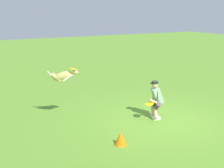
{
  "coord_description": "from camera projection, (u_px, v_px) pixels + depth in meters",
  "views": [
    {
      "loc": [
        5.47,
        6.67,
        3.52
      ],
      "look_at": [
        1.39,
        -0.92,
        1.22
      ],
      "focal_mm": 43.92,
      "sensor_mm": 36.0,
      "label": 1
    }
  ],
  "objects": [
    {
      "name": "frisbee_held",
      "position": [
        149.0,
        104.0,
        8.86
      ],
      "size": [
        0.36,
        0.37,
        0.12
      ],
      "primitive_type": "cylinder",
      "rotation": [
        0.13,
        0.23,
        0.45
      ],
      "color": "yellow",
      "rests_on": "person"
    },
    {
      "name": "frisbee_flying",
      "position": [
        73.0,
        69.0,
        8.62
      ],
      "size": [
        0.3,
        0.3,
        0.08
      ],
      "primitive_type": "cylinder",
      "rotation": [
        0.05,
        -0.23,
        5.83
      ],
      "color": "yellow"
    },
    {
      "name": "dog",
      "position": [
        64.0,
        76.0,
        8.75
      ],
      "size": [
        0.94,
        0.61,
        0.48
      ],
      "rotation": [
        0.0,
        0.0,
        2.6
      ],
      "color": "tan"
    },
    {
      "name": "ground_plane",
      "position": [
        162.0,
        121.0,
        9.09
      ],
      "size": [
        60.0,
        60.0,
        0.0
      ],
      "primitive_type": "plane",
      "color": "#5F922D"
    },
    {
      "name": "person",
      "position": [
        156.0,
        99.0,
        9.12
      ],
      "size": [
        0.67,
        0.66,
        1.29
      ],
      "rotation": [
        0.0,
        0.0,
        -0.32
      ],
      "color": "silver",
      "rests_on": "ground_plane"
    },
    {
      "name": "training_cone",
      "position": [
        121.0,
        139.0,
        7.4
      ],
      "size": [
        0.33,
        0.33,
        0.37
      ],
      "primitive_type": "cone",
      "color": "orange",
      "rests_on": "ground_plane"
    }
  ]
}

